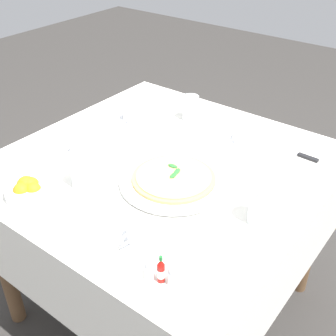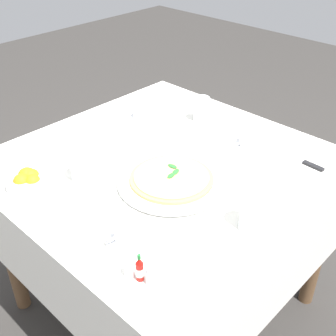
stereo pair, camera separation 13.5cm
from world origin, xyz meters
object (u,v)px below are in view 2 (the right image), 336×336
object	(u,v)px
pizza	(172,178)
dinner_knife	(300,161)
salt_shaker	(129,268)
water_glass_near_right	(201,111)
water_glass_right_edge	(252,213)
coffee_cup_far_right	(87,143)
hot_sauce_bottle	(140,269)
pizza_plate	(172,181)
citrus_bowl	(29,180)
napkin_folded	(300,164)
coffee_cup_back_corner	(143,113)
coffee_cup_far_left	(128,231)
coffee_cup_near_left	(249,140)
water_glass_center_back	(82,166)
pepper_shaker	(151,276)

from	to	relation	value
pizza	dinner_knife	distance (m)	0.46
salt_shaker	water_glass_near_right	bearing A→B (deg)	-61.49
water_glass_right_edge	salt_shaker	distance (m)	0.38
coffee_cup_far_right	water_glass_near_right	bearing A→B (deg)	-107.14
pizza	hot_sauce_bottle	bearing A→B (deg)	122.61
pizza_plate	citrus_bowl	world-z (taller)	citrus_bowl
water_glass_near_right	napkin_folded	bearing A→B (deg)	176.08
coffee_cup_far_right	hot_sauce_bottle	distance (m)	0.67
pizza_plate	water_glass_right_edge	xyz separation A→B (m)	(-0.31, -0.00, 0.04)
coffee_cup_back_corner	coffee_cup_far_right	bearing A→B (deg)	96.79
coffee_cup_far_left	coffee_cup_near_left	bearing A→B (deg)	-85.25
coffee_cup_far_right	water_glass_near_right	xyz separation A→B (m)	(-0.15, -0.48, 0.02)
hot_sauce_bottle	salt_shaker	world-z (taller)	hot_sauce_bottle
hot_sauce_bottle	coffee_cup_near_left	bearing A→B (deg)	-75.88
coffee_cup_far_right	pizza_plate	bearing A→B (deg)	-171.55
coffee_cup_back_corner	coffee_cup_far_left	bearing A→B (deg)	133.35
water_glass_near_right	salt_shaker	world-z (taller)	water_glass_near_right
coffee_cup_back_corner	salt_shaker	size ratio (longest dim) A/B	2.34
coffee_cup_far_left	coffee_cup_far_right	bearing A→B (deg)	-25.20
coffee_cup_far_left	hot_sauce_bottle	xyz separation A→B (m)	(-0.13, 0.08, 0.00)
water_glass_center_back	pepper_shaker	distance (m)	0.51
coffee_cup_far_left	pizza	bearing A→B (deg)	-70.84
water_glass_right_edge	hot_sauce_bottle	xyz separation A→B (m)	(0.09, 0.35, -0.02)
water_glass_near_right	pepper_shaker	world-z (taller)	water_glass_near_right
citrus_bowl	hot_sauce_bottle	world-z (taller)	hot_sauce_bottle
water_glass_center_back	napkin_folded	bearing A→B (deg)	-129.98
napkin_folded	citrus_bowl	world-z (taller)	citrus_bowl
coffee_cup_back_corner	water_glass_near_right	distance (m)	0.24
coffee_cup_far_left	pepper_shaker	distance (m)	0.17
water_glass_right_edge	pepper_shaker	distance (m)	0.35
pizza_plate	hot_sauce_bottle	size ratio (longest dim) A/B	4.29
coffee_cup_far_right	coffee_cup_back_corner	size ratio (longest dim) A/B	0.99
pizza	citrus_bowl	bearing A→B (deg)	46.18
water_glass_right_edge	dinner_knife	distance (m)	0.39
water_glass_center_back	citrus_bowl	world-z (taller)	water_glass_center_back
pizza_plate	pizza	world-z (taller)	pizza
water_glass_right_edge	dinner_knife	xyz separation A→B (m)	(0.06, -0.39, -0.03)
coffee_cup_near_left	citrus_bowl	world-z (taller)	citrus_bowl
citrus_bowl	hot_sauce_bottle	bearing A→B (deg)	177.77
coffee_cup_far_left	water_glass_near_right	xyz separation A→B (m)	(0.32, -0.70, 0.01)
pizza_plate	hot_sauce_bottle	world-z (taller)	hot_sauce_bottle
coffee_cup_back_corner	salt_shaker	xyz separation A→B (m)	(-0.61, 0.62, -0.00)
coffee_cup_far_left	water_glass_near_right	bearing A→B (deg)	-65.09
water_glass_near_right	napkin_folded	distance (m)	0.48
coffee_cup_far_right	hot_sauce_bottle	world-z (taller)	hot_sauce_bottle
pizza	coffee_cup_far_right	distance (m)	0.38
coffee_cup_near_left	water_glass_center_back	xyz separation A→B (m)	(0.27, 0.57, 0.03)
coffee_cup_back_corner	citrus_bowl	world-z (taller)	citrus_bowl
coffee_cup_back_corner	dinner_knife	distance (m)	0.67
water_glass_near_right	hot_sauce_bottle	size ratio (longest dim) A/B	1.24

